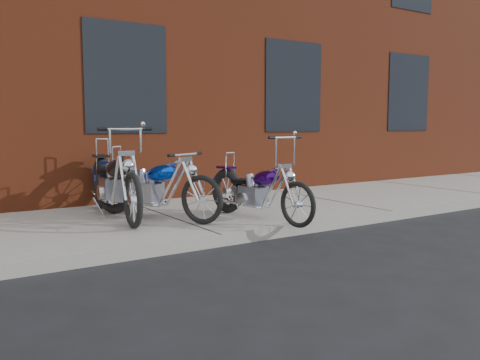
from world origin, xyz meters
TOP-DOWN VIEW (x-y plane):
  - ground at (0.00, 0.00)m, footprint 120.00×120.00m
  - sidewalk at (0.00, 1.50)m, footprint 22.00×3.00m
  - building_brick at (0.00, 8.00)m, footprint 22.00×10.00m
  - chopper_purple at (0.93, 0.59)m, footprint 0.50×2.05m
  - chopper_blue at (-0.26, 1.43)m, footprint 1.08×2.08m
  - chopper_third at (-0.65, 1.84)m, footprint 0.60×2.48m

SIDE VIEW (x-z plane):
  - ground at x=0.00m, z-range 0.00..0.00m
  - sidewalk at x=0.00m, z-range 0.00..0.15m
  - chopper_purple at x=0.93m, z-range -0.05..1.10m
  - chopper_blue at x=-0.26m, z-range 0.07..1.05m
  - chopper_third at x=-0.65m, z-range -0.03..1.23m
  - building_brick at x=0.00m, z-range 0.00..8.00m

